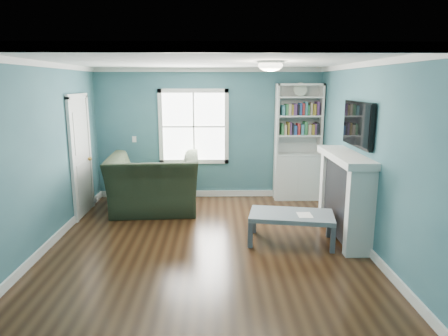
{
  "coord_description": "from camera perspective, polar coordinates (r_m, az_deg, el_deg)",
  "views": [
    {
      "loc": [
        0.16,
        -5.52,
        2.3
      ],
      "look_at": [
        0.27,
        0.4,
        1.04
      ],
      "focal_mm": 32.0,
      "sensor_mm": 36.0,
      "label": 1
    }
  ],
  "objects": [
    {
      "name": "ceiling_fixture",
      "position": [
        5.67,
        6.66,
        14.43
      ],
      "size": [
        0.38,
        0.38,
        0.15
      ],
      "color": "white",
      "rests_on": "room_walls"
    },
    {
      "name": "window",
      "position": [
        8.06,
        -4.35,
        5.9
      ],
      "size": [
        1.4,
        0.06,
        1.5
      ],
      "color": "white",
      "rests_on": "room_walls"
    },
    {
      "name": "trim",
      "position": [
        5.62,
        -2.67,
        1.07
      ],
      "size": [
        4.5,
        5.0,
        2.6
      ],
      "color": "white",
      "rests_on": "ground"
    },
    {
      "name": "coffee_table",
      "position": [
        5.96,
        9.61,
        -6.95
      ],
      "size": [
        1.31,
        0.87,
        0.44
      ],
      "rotation": [
        0.0,
        0.0,
        -0.18
      ],
      "color": "#434950",
      "rests_on": "ground"
    },
    {
      "name": "tv",
      "position": [
        6.1,
        18.6,
        5.96
      ],
      "size": [
        0.06,
        1.1,
        0.65
      ],
      "primitive_type": "cube",
      "color": "black",
      "rests_on": "fireplace"
    },
    {
      "name": "floor",
      "position": [
        5.98,
        -2.55,
        -10.64
      ],
      "size": [
        5.0,
        5.0,
        0.0
      ],
      "primitive_type": "plane",
      "color": "black",
      "rests_on": "ground"
    },
    {
      "name": "recliner",
      "position": [
        7.32,
        -9.96,
        -0.85
      ],
      "size": [
        1.65,
        1.13,
        1.39
      ],
      "primitive_type": "imported",
      "rotation": [
        0.0,
        0.0,
        -3.08
      ],
      "color": "black",
      "rests_on": "ground"
    },
    {
      "name": "light_switch",
      "position": [
        8.25,
        -12.69,
        4.03
      ],
      "size": [
        0.08,
        0.01,
        0.12
      ],
      "primitive_type": "cube",
      "color": "white",
      "rests_on": "room_walls"
    },
    {
      "name": "paper_sheet",
      "position": [
        5.91,
        11.45,
        -6.59
      ],
      "size": [
        0.21,
        0.26,
        0.0
      ],
      "primitive_type": "cube",
      "rotation": [
        0.0,
        0.0,
        -0.01
      ],
      "color": "white",
      "rests_on": "coffee_table"
    },
    {
      "name": "room_walls",
      "position": [
        5.57,
        -2.7,
        4.56
      ],
      "size": [
        5.0,
        5.0,
        5.0
      ],
      "color": "#315B69",
      "rests_on": "ground"
    },
    {
      "name": "door",
      "position": [
        7.42,
        -19.78,
        1.76
      ],
      "size": [
        0.12,
        0.98,
        2.17
      ],
      "color": "silver",
      "rests_on": "ground"
    },
    {
      "name": "bookshelf",
      "position": [
        8.1,
        10.43,
        2.01
      ],
      "size": [
        0.9,
        0.35,
        2.31
      ],
      "color": "silver",
      "rests_on": "ground"
    },
    {
      "name": "fireplace",
      "position": [
        6.26,
        16.89,
        -3.97
      ],
      "size": [
        0.44,
        1.58,
        1.3
      ],
      "color": "black",
      "rests_on": "ground"
    }
  ]
}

